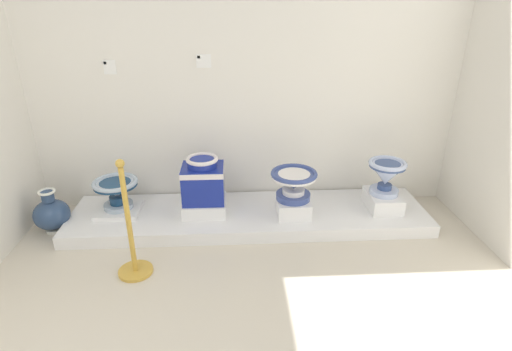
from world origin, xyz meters
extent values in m
cube|color=beige|center=(2.04, 0.69, -0.01)|extent=(6.08, 5.38, 0.02)
cube|color=white|center=(2.04, 2.61, 1.59)|extent=(4.28, 0.06, 3.19)
cube|color=white|center=(2.04, 2.17, 0.06)|extent=(3.35, 0.80, 0.12)
cube|color=white|center=(0.81, 2.21, 0.14)|extent=(0.39, 0.38, 0.04)
cylinder|color=#A7B9CC|center=(0.81, 2.21, 0.18)|extent=(0.26, 0.26, 0.05)
cylinder|color=navy|center=(0.81, 2.21, 0.24)|extent=(0.15, 0.15, 0.08)
cone|color=#A7B9CC|center=(0.81, 2.21, 0.35)|extent=(0.40, 0.40, 0.14)
cylinder|color=navy|center=(0.81, 2.21, 0.40)|extent=(0.39, 0.39, 0.03)
torus|color=#A7B9CC|center=(0.81, 2.21, 0.42)|extent=(0.41, 0.41, 0.04)
cylinder|color=navy|center=(0.81, 2.21, 0.42)|extent=(0.28, 0.28, 0.01)
cube|color=white|center=(1.62, 2.16, 0.18)|extent=(0.40, 0.36, 0.12)
cube|color=navy|center=(1.62, 2.16, 0.41)|extent=(0.38, 0.32, 0.34)
cube|color=white|center=(1.62, 2.16, 0.55)|extent=(0.38, 0.33, 0.05)
cylinder|color=navy|center=(1.62, 2.16, 0.62)|extent=(0.27, 0.27, 0.07)
torus|color=white|center=(1.62, 2.16, 0.65)|extent=(0.29, 0.29, 0.04)
cube|color=white|center=(2.44, 2.09, 0.19)|extent=(0.30, 0.36, 0.15)
cylinder|color=#3B4D90|center=(2.44, 2.09, 0.30)|extent=(0.31, 0.31, 0.06)
cylinder|color=white|center=(2.44, 2.09, 0.35)|extent=(0.20, 0.20, 0.05)
cone|color=#3B4D90|center=(2.44, 2.09, 0.45)|extent=(0.42, 0.42, 0.15)
cylinder|color=white|center=(2.44, 2.09, 0.50)|extent=(0.41, 0.41, 0.03)
torus|color=#3B4D90|center=(2.44, 2.09, 0.52)|extent=(0.42, 0.42, 0.04)
cylinder|color=white|center=(2.44, 2.09, 0.52)|extent=(0.29, 0.29, 0.01)
cube|color=white|center=(3.32, 2.15, 0.19)|extent=(0.29, 0.39, 0.15)
cylinder|color=silver|center=(3.32, 2.15, 0.29)|extent=(0.27, 0.27, 0.05)
cylinder|color=#384E85|center=(3.32, 2.15, 0.34)|extent=(0.13, 0.13, 0.05)
cone|color=silver|center=(3.32, 2.15, 0.47)|extent=(0.33, 0.33, 0.21)
cylinder|color=#384E85|center=(3.32, 2.15, 0.56)|extent=(0.33, 0.33, 0.03)
torus|color=silver|center=(3.32, 2.15, 0.58)|extent=(0.35, 0.35, 0.04)
cylinder|color=#384E85|center=(3.32, 2.15, 0.57)|extent=(0.23, 0.23, 0.01)
cube|color=white|center=(0.81, 2.58, 1.40)|extent=(0.11, 0.01, 0.13)
cube|color=#386BAD|center=(0.77, 2.58, 1.43)|extent=(0.02, 0.01, 0.02)
cube|color=white|center=(1.65, 2.58, 1.44)|extent=(0.13, 0.01, 0.12)
cube|color=slate|center=(1.61, 2.58, 1.48)|extent=(0.02, 0.01, 0.02)
cylinder|color=white|center=(0.24, 2.10, 0.01)|extent=(0.16, 0.16, 0.03)
ellipsoid|color=navy|center=(0.24, 2.10, 0.17)|extent=(0.32, 0.32, 0.28)
cylinder|color=navy|center=(0.24, 2.10, 0.35)|extent=(0.11, 0.11, 0.09)
torus|color=white|center=(0.24, 2.10, 0.40)|extent=(0.15, 0.15, 0.02)
cylinder|color=gold|center=(1.12, 1.43, 0.01)|extent=(0.27, 0.27, 0.02)
cylinder|color=gold|center=(1.12, 1.43, 0.46)|extent=(0.04, 0.04, 0.87)
sphere|color=gold|center=(1.12, 1.43, 0.92)|extent=(0.06, 0.06, 0.06)
camera|label=1|loc=(1.91, -1.20, 1.97)|focal=28.27mm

